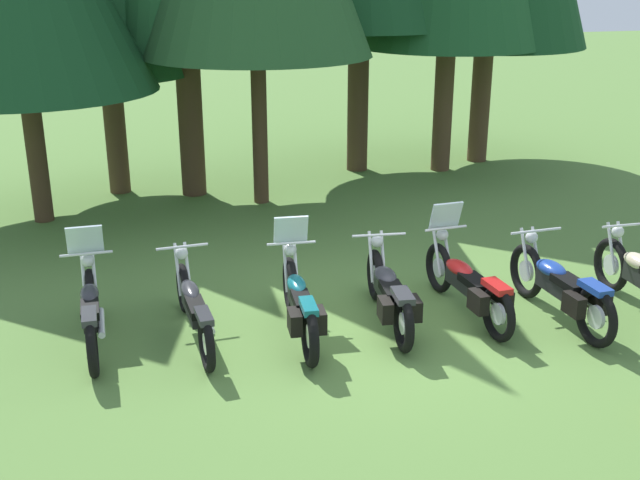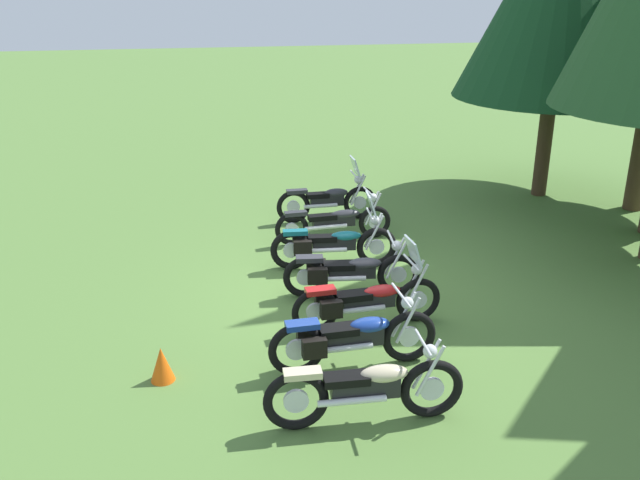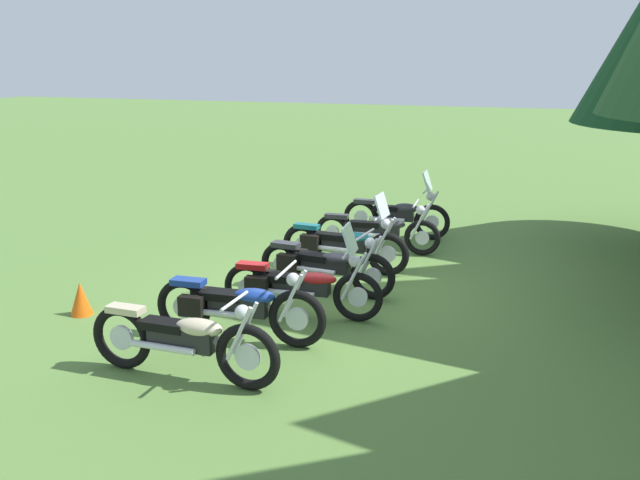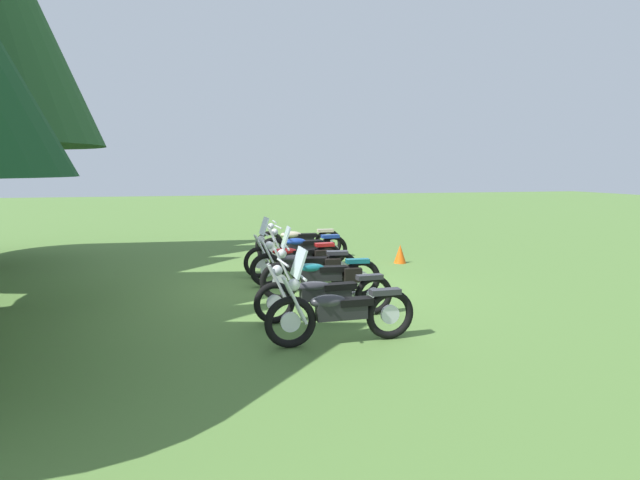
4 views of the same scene
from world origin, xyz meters
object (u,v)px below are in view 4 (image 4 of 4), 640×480
(motorcycle_2, at_px, (322,275))
(motorcycle_6, at_px, (299,241))
(motorcycle_1, at_px, (324,294))
(motorcycle_5, at_px, (305,248))
(traffic_cone, at_px, (400,254))
(motorcycle_0, at_px, (339,311))
(motorcycle_4, at_px, (295,256))
(motorcycle_3, at_px, (306,265))

(motorcycle_2, distance_m, motorcycle_6, 4.62)
(motorcycle_6, bearing_deg, motorcycle_2, 85.10)
(motorcycle_1, bearing_deg, motorcycle_2, -106.66)
(motorcycle_1, distance_m, motorcycle_5, 4.71)
(motorcycle_1, height_order, motorcycle_6, motorcycle_6)
(motorcycle_1, relative_size, traffic_cone, 4.92)
(motorcycle_0, distance_m, motorcycle_1, 1.22)
(motorcycle_1, height_order, motorcycle_4, motorcycle_4)
(motorcycle_3, relative_size, motorcycle_6, 0.94)
(traffic_cone, bearing_deg, motorcycle_1, 144.43)
(motorcycle_0, relative_size, traffic_cone, 4.53)
(motorcycle_0, relative_size, motorcycle_2, 0.95)
(motorcycle_4, height_order, motorcycle_5, motorcycle_4)
(motorcycle_3, xyz_separation_m, motorcycle_6, (3.40, -0.55, 0.04))
(motorcycle_4, height_order, motorcycle_6, motorcycle_4)
(motorcycle_3, xyz_separation_m, traffic_cone, (2.03, -2.96, -0.20))
(traffic_cone, bearing_deg, motorcycle_6, 60.37)
(motorcycle_2, bearing_deg, motorcycle_4, -84.49)
(motorcycle_0, relative_size, motorcycle_3, 0.96)
(motorcycle_3, height_order, traffic_cone, motorcycle_3)
(motorcycle_0, height_order, traffic_cone, motorcycle_0)
(motorcycle_1, xyz_separation_m, motorcycle_4, (3.56, -0.25, 0.04))
(motorcycle_1, distance_m, traffic_cone, 5.53)
(motorcycle_4, xyz_separation_m, traffic_cone, (0.93, -2.96, -0.22))
(motorcycle_3, relative_size, motorcycle_5, 0.97)
(motorcycle_3, bearing_deg, motorcycle_5, -95.61)
(motorcycle_4, relative_size, traffic_cone, 4.84)
(motorcycle_5, bearing_deg, motorcycle_3, 75.57)
(motorcycle_2, height_order, motorcycle_6, motorcycle_2)
(motorcycle_0, height_order, motorcycle_6, motorcycle_0)
(motorcycle_0, bearing_deg, motorcycle_5, -99.12)
(motorcycle_3, xyz_separation_m, motorcycle_5, (2.18, -0.46, 0.03))
(motorcycle_4, bearing_deg, motorcycle_3, 86.76)
(traffic_cone, bearing_deg, motorcycle_2, 137.83)
(motorcycle_2, distance_m, traffic_cone, 4.35)
(motorcycle_1, bearing_deg, traffic_cone, -129.06)
(motorcycle_4, distance_m, motorcycle_5, 1.18)
(motorcycle_0, bearing_deg, motorcycle_3, -96.80)
(motorcycle_3, distance_m, motorcycle_5, 2.23)
(motorcycle_6, xyz_separation_m, traffic_cone, (-1.37, -2.40, -0.24))
(motorcycle_1, distance_m, motorcycle_4, 3.57)
(motorcycle_0, distance_m, motorcycle_6, 7.14)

